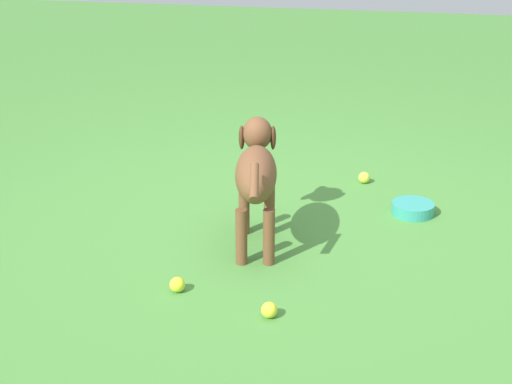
# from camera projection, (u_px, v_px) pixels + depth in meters

# --- Properties ---
(ground) EXTENTS (14.00, 14.00, 0.00)m
(ground) POSITION_uv_depth(u_px,v_px,m) (271.00, 233.00, 3.76)
(ground) COLOR #478438
(dog) EXTENTS (0.29, 0.81, 0.55)m
(dog) POSITION_uv_depth(u_px,v_px,m) (256.00, 172.00, 3.52)
(dog) COLOR brown
(dog) RESTS_ON ground
(tennis_ball_0) EXTENTS (0.07, 0.07, 0.07)m
(tennis_ball_0) POSITION_uv_depth(u_px,v_px,m) (177.00, 285.00, 3.22)
(tennis_ball_0) COLOR yellow
(tennis_ball_0) RESTS_ON ground
(tennis_ball_1) EXTENTS (0.07, 0.07, 0.07)m
(tennis_ball_1) POSITION_uv_depth(u_px,v_px,m) (269.00, 310.00, 3.03)
(tennis_ball_1) COLOR yellow
(tennis_ball_1) RESTS_ON ground
(tennis_ball_2) EXTENTS (0.07, 0.07, 0.07)m
(tennis_ball_2) POSITION_uv_depth(u_px,v_px,m) (364.00, 178.00, 4.37)
(tennis_ball_2) COLOR #D6DE3D
(tennis_ball_2) RESTS_ON ground
(water_bowl) EXTENTS (0.22, 0.22, 0.06)m
(water_bowl) POSITION_uv_depth(u_px,v_px,m) (413.00, 208.00, 3.97)
(water_bowl) COLOR teal
(water_bowl) RESTS_ON ground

